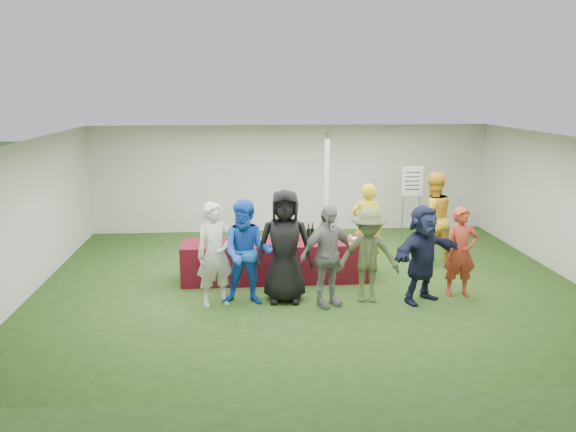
{
  "coord_description": "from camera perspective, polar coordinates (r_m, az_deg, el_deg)",
  "views": [
    {
      "loc": [
        -1.19,
        -10.02,
        3.6
      ],
      "look_at": [
        -0.37,
        0.19,
        1.25
      ],
      "focal_mm": 35.0,
      "sensor_mm": 36.0,
      "label": 1
    }
  ],
  "objects": [
    {
      "name": "staff_back",
      "position": [
        11.99,
        14.39,
        -0.2
      ],
      "size": [
        1.04,
        0.87,
        1.92
      ],
      "primitive_type": "imported",
      "rotation": [
        0.0,
        0.0,
        3.3
      ],
      "color": "gold",
      "rests_on": "ground"
    },
    {
      "name": "dump_bucket",
      "position": [
        10.61,
        8.0,
        -2.28
      ],
      "size": [
        0.22,
        0.22,
        0.18
      ],
      "primitive_type": "cylinder",
      "color": "slate",
      "rests_on": "serving_table"
    },
    {
      "name": "customer_6",
      "position": [
        10.27,
        17.12,
        -3.51
      ],
      "size": [
        0.59,
        0.4,
        1.59
      ],
      "primitive_type": "imported",
      "rotation": [
        0.0,
        0.0,
        -0.04
      ],
      "color": "#A83421",
      "rests_on": "ground"
    },
    {
      "name": "customer_3",
      "position": [
        9.37,
        4.0,
        -4.07
      ],
      "size": [
        1.1,
        0.81,
        1.73
      ],
      "primitive_type": "imported",
      "rotation": [
        0.0,
        0.0,
        0.43
      ],
      "color": "gray",
      "rests_on": "ground"
    },
    {
      "name": "wine_list_sign",
      "position": [
        13.61,
        12.49,
        2.95
      ],
      "size": [
        0.5,
        0.03,
        1.8
      ],
      "color": "slate",
      "rests_on": "ground"
    },
    {
      "name": "serving_table",
      "position": [
        10.72,
        -1.07,
        -4.58
      ],
      "size": [
        3.6,
        0.8,
        0.75
      ],
      "primitive_type": "cube",
      "color": "maroon",
      "rests_on": "ground"
    },
    {
      "name": "wine_bottles",
      "position": [
        10.76,
        2.26,
        -1.77
      ],
      "size": [
        0.68,
        0.15,
        0.32
      ],
      "color": "black",
      "rests_on": "serving_table"
    },
    {
      "name": "customer_0",
      "position": [
        9.44,
        -7.42,
        -3.9
      ],
      "size": [
        0.75,
        0.62,
        1.77
      ],
      "primitive_type": "imported",
      "rotation": [
        0.0,
        0.0,
        0.34
      ],
      "color": "silver",
      "rests_on": "ground"
    },
    {
      "name": "customer_4",
      "position": [
        9.64,
        8.15,
        -3.99
      ],
      "size": [
        1.12,
        0.72,
        1.63
      ],
      "primitive_type": "imported",
      "rotation": [
        0.0,
        0.0,
        -0.11
      ],
      "color": "#48532F",
      "rests_on": "ground"
    },
    {
      "name": "staff_pourer",
      "position": [
        11.39,
        8.06,
        -1.02
      ],
      "size": [
        0.74,
        0.6,
        1.76
      ],
      "primitive_type": "imported",
      "rotation": [
        0.0,
        0.0,
        2.82
      ],
      "color": "gold",
      "rests_on": "ground"
    },
    {
      "name": "tent",
      "position": [
        11.57,
        3.92,
        1.68
      ],
      "size": [
        10.0,
        10.0,
        10.0
      ],
      "color": "white",
      "rests_on": "ground"
    },
    {
      "name": "bar_towel",
      "position": [
        10.86,
        7.19,
        -2.31
      ],
      "size": [
        0.25,
        0.18,
        0.03
      ],
      "primitive_type": "cube",
      "color": "white",
      "rests_on": "serving_table"
    },
    {
      "name": "customer_1",
      "position": [
        9.43,
        -4.18,
        -3.75
      ],
      "size": [
        0.95,
        0.78,
        1.8
      ],
      "primitive_type": "imported",
      "rotation": [
        0.0,
        0.0,
        -0.12
      ],
      "color": "blue",
      "rests_on": "ground"
    },
    {
      "name": "wine_glasses",
      "position": [
        10.34,
        -3.44,
        -2.47
      ],
      "size": [
        2.8,
        0.11,
        0.16
      ],
      "color": "silver",
      "rests_on": "serving_table"
    },
    {
      "name": "customer_2",
      "position": [
        9.52,
        -0.34,
        -3.09
      ],
      "size": [
        0.99,
        0.68,
        1.95
      ],
      "primitive_type": "imported",
      "rotation": [
        0.0,
        0.0,
        -0.06
      ],
      "color": "black",
      "rests_on": "ground"
    },
    {
      "name": "water_bottle",
      "position": [
        10.67,
        -0.46,
        -1.98
      ],
      "size": [
        0.07,
        0.07,
        0.23
      ],
      "color": "silver",
      "rests_on": "serving_table"
    },
    {
      "name": "customer_5",
      "position": [
        9.8,
        13.52,
        -3.76
      ],
      "size": [
        1.61,
        1.23,
        1.69
      ],
      "primitive_type": "imported",
      "rotation": [
        0.0,
        0.0,
        0.54
      ],
      "color": "#171C38",
      "rests_on": "ground"
    },
    {
      "name": "ground",
      "position": [
        10.71,
        2.09,
        -6.72
      ],
      "size": [
        60.0,
        60.0,
        0.0
      ],
      "primitive_type": "plane",
      "color": "#284719",
      "rests_on": "ground"
    }
  ]
}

